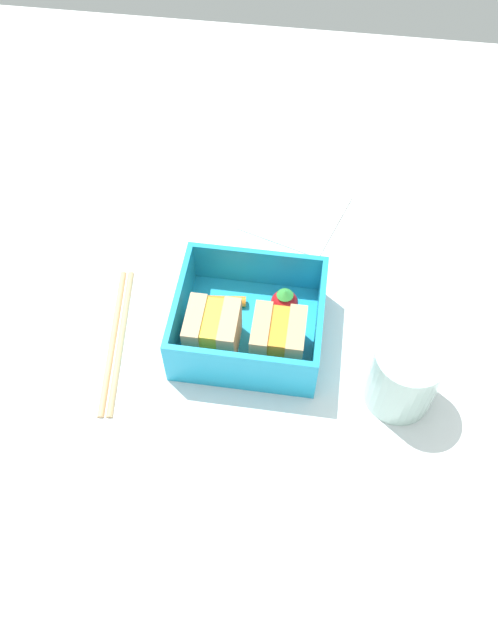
{
  "coord_description": "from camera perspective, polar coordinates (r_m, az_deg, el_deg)",
  "views": [
    {
      "loc": [
        -5.21,
        36.54,
        55.82
      ],
      "look_at": [
        0.0,
        0.0,
        2.7
      ],
      "focal_mm": 35.0,
      "sensor_mm": 36.0,
      "label": 1
    }
  ],
  "objects": [
    {
      "name": "drinking_glass",
      "position": [
        0.62,
        13.96,
        -5.04
      ],
      "size": [
        6.74,
        6.74,
        7.65
      ],
      "primitive_type": "cylinder",
      "color": "silver",
      "rests_on": "ground_plane"
    },
    {
      "name": "bento_tray",
      "position": [
        0.66,
        -0.0,
        -1.03
      ],
      "size": [
        15.02,
        13.54,
        1.2
      ],
      "primitive_type": "cube",
      "color": "#1EA1CE",
      "rests_on": "ground_plane"
    },
    {
      "name": "bento_rim",
      "position": [
        0.64,
        -0.0,
        0.5
      ],
      "size": [
        15.02,
        13.54,
        4.96
      ],
      "color": "#1EA1CE",
      "rests_on": "bento_tray"
    },
    {
      "name": "folded_napkin",
      "position": [
        0.78,
        4.25,
        9.78
      ],
      "size": [
        13.65,
        13.83,
        0.4
      ],
      "primitive_type": "cube",
      "rotation": [
        0.0,
        0.0,
        -0.31
      ],
      "color": "white",
      "rests_on": "ground_plane"
    },
    {
      "name": "sandwich_center_left",
      "position": [
        0.63,
        -3.33,
        -1.04
      ],
      "size": [
        5.17,
        5.28,
        5.19
      ],
      "color": "tan",
      "rests_on": "bento_tray"
    },
    {
      "name": "strawberry_far_left",
      "position": [
        0.66,
        3.26,
        1.59
      ],
      "size": [
        2.96,
        2.96,
        3.56
      ],
      "color": "red",
      "rests_on": "bento_tray"
    },
    {
      "name": "ground_plane",
      "position": [
        0.68,
        -0.0,
        -1.79
      ],
      "size": [
        120.0,
        120.0,
        2.0
      ],
      "primitive_type": "cube",
      "color": "white"
    },
    {
      "name": "chopstick_pair",
      "position": [
        0.68,
        -12.02,
        -1.64
      ],
      "size": [
        3.98,
        18.31,
        0.7
      ],
      "color": "tan",
      "rests_on": "ground_plane"
    },
    {
      "name": "carrot_stick_far_left",
      "position": [
        0.67,
        -2.18,
        1.75
      ],
      "size": [
        4.54,
        1.6,
        1.12
      ],
      "primitive_type": "cylinder",
      "rotation": [
        1.57,
        0.0,
        4.82
      ],
      "color": "orange",
      "rests_on": "bento_tray"
    },
    {
      "name": "sandwich_left",
      "position": [
        0.62,
        2.68,
        -1.76
      ],
      "size": [
        5.17,
        5.28,
        5.19
      ],
      "color": "tan",
      "rests_on": "bento_tray"
    }
  ]
}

